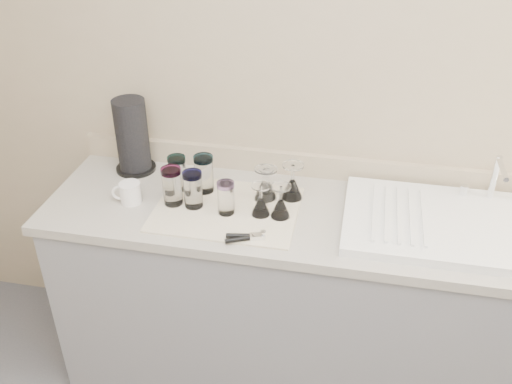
% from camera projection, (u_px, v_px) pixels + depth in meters
% --- Properties ---
extents(room_envelope, '(3.54, 3.50, 2.52)m').
position_uv_depth(room_envelope, '(228.00, 288.00, 0.85)').
color(room_envelope, '#515156').
rests_on(room_envelope, ground).
extents(counter_unit, '(2.06, 0.62, 0.90)m').
position_uv_depth(counter_unit, '(302.00, 300.00, 2.43)').
color(counter_unit, slate).
rests_on(counter_unit, ground).
extents(sink_unit, '(0.82, 0.50, 0.22)m').
position_uv_depth(sink_unit, '(457.00, 225.00, 2.10)').
color(sink_unit, white).
rests_on(sink_unit, counter_unit).
extents(dish_towel, '(0.55, 0.42, 0.01)m').
position_uv_depth(dish_towel, '(227.00, 209.00, 2.21)').
color(dish_towel, white).
rests_on(dish_towel, counter_unit).
extents(tumbler_teal, '(0.07, 0.07, 0.15)m').
position_uv_depth(tumbler_teal, '(177.00, 173.00, 2.29)').
color(tumbler_teal, white).
rests_on(tumbler_teal, dish_towel).
extents(tumbler_cyan, '(0.08, 0.08, 0.16)m').
position_uv_depth(tumbler_cyan, '(204.00, 173.00, 2.28)').
color(tumbler_cyan, white).
rests_on(tumbler_cyan, dish_towel).
extents(tumbler_magenta, '(0.08, 0.08, 0.15)m').
position_uv_depth(tumbler_magenta, '(172.00, 186.00, 2.20)').
color(tumbler_magenta, white).
rests_on(tumbler_magenta, dish_towel).
extents(tumbler_blue, '(0.08, 0.08, 0.15)m').
position_uv_depth(tumbler_blue, '(193.00, 189.00, 2.18)').
color(tumbler_blue, white).
rests_on(tumbler_blue, dish_towel).
extents(tumbler_lavender, '(0.07, 0.07, 0.13)m').
position_uv_depth(tumbler_lavender, '(226.00, 198.00, 2.15)').
color(tumbler_lavender, white).
rests_on(tumbler_lavender, dish_towel).
extents(goblet_back_left, '(0.07, 0.07, 0.13)m').
position_uv_depth(goblet_back_left, '(268.00, 188.00, 2.25)').
color(goblet_back_left, white).
rests_on(goblet_back_left, dish_towel).
extents(goblet_back_right, '(0.08, 0.08, 0.15)m').
position_uv_depth(goblet_back_right, '(292.00, 186.00, 2.25)').
color(goblet_back_right, white).
rests_on(goblet_back_right, dish_towel).
extents(goblet_front_left, '(0.07, 0.07, 0.13)m').
position_uv_depth(goblet_front_left, '(261.00, 204.00, 2.15)').
color(goblet_front_left, white).
rests_on(goblet_front_left, dish_towel).
extents(goblet_front_right, '(0.08, 0.08, 0.13)m').
position_uv_depth(goblet_front_right, '(281.00, 206.00, 2.14)').
color(goblet_front_right, white).
rests_on(goblet_front_right, dish_towel).
extents(goblet_extra, '(0.08, 0.08, 0.14)m').
position_uv_depth(goblet_extra, '(264.00, 188.00, 2.24)').
color(goblet_extra, white).
rests_on(goblet_extra, dish_towel).
extents(can_opener, '(0.14, 0.08, 0.02)m').
position_uv_depth(can_opener, '(245.00, 237.00, 2.03)').
color(can_opener, silver).
rests_on(can_opener, dish_towel).
extents(white_mug, '(0.12, 0.10, 0.09)m').
position_uv_depth(white_mug, '(130.00, 193.00, 2.24)').
color(white_mug, white).
rests_on(white_mug, counter_unit).
extents(paper_towel_roll, '(0.17, 0.17, 0.32)m').
position_uv_depth(paper_towel_roll, '(132.00, 137.00, 2.40)').
color(paper_towel_roll, black).
rests_on(paper_towel_roll, counter_unit).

